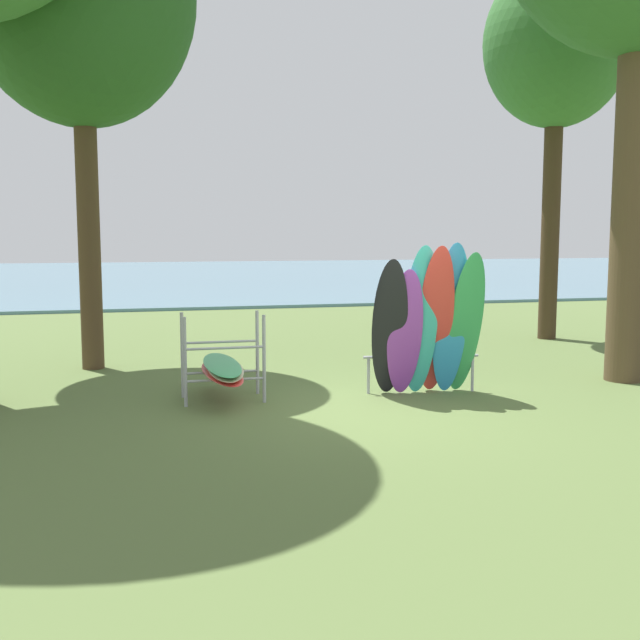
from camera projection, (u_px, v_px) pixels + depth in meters
ground_plane at (378, 409)px, 10.32m from camera, size 80.00×80.00×0.00m
lake_water at (195, 275)px, 40.97m from camera, size 80.00×36.00×0.10m
tree_far_left_back at (557, 47)px, 16.42m from camera, size 3.17×3.17×8.31m
leaning_board_pile at (429, 325)px, 11.05m from camera, size 1.77×0.91×2.26m
board_storage_rack at (223, 368)px, 10.84m from camera, size 1.15×2.12×1.25m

